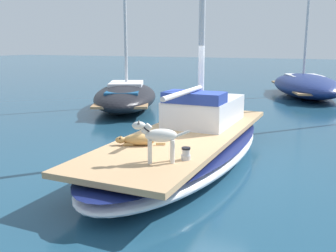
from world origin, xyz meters
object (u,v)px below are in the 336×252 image
at_px(dog_white, 158,137).
at_px(coiled_rope, 141,140).
at_px(sailboat_main, 186,147).
at_px(moored_boat_port_side, 126,95).
at_px(moored_boat_far_astern, 306,85).
at_px(deck_winch, 186,154).
at_px(dog_tan, 138,140).

height_order(dog_white, coiled_rope, dog_white).
xyz_separation_m(sailboat_main, dog_white, (0.32, -2.14, 0.75)).
distance_m(dog_white, moored_boat_port_side, 9.33).
relative_size(sailboat_main, moored_boat_far_astern, 1.01).
distance_m(moored_boat_far_astern, moored_boat_port_side, 9.09).
height_order(coiled_rope, moored_boat_far_astern, moored_boat_far_astern).
distance_m(coiled_rope, moored_boat_port_side, 7.86).
bearing_deg(dog_white, sailboat_main, 98.39).
distance_m(sailboat_main, deck_winch, 2.00).
distance_m(sailboat_main, moored_boat_far_astern, 12.33).
height_order(dog_tan, deck_winch, dog_tan).
xyz_separation_m(deck_winch, coiled_rope, (-1.26, 0.85, -0.08)).
relative_size(moored_boat_far_astern, moored_boat_port_side, 1.13).
height_order(deck_winch, moored_boat_far_astern, moored_boat_far_astern).
relative_size(dog_white, moored_boat_port_side, 0.14).
xyz_separation_m(coiled_rope, moored_boat_port_side, (-4.12, 6.69, -0.16)).
relative_size(sailboat_main, deck_winch, 34.69).
bearing_deg(dog_tan, sailboat_main, 69.95).
height_order(sailboat_main, dog_tan, dog_tan).
bearing_deg(moored_boat_far_astern, coiled_rope, -99.57).
xyz_separation_m(dog_tan, moored_boat_port_side, (-4.22, 7.03, -0.24)).
bearing_deg(dog_white, moored_boat_far_astern, 84.72).
bearing_deg(sailboat_main, deck_winch, -69.65).
bearing_deg(coiled_rope, deck_winch, -34.02).
bearing_deg(moored_boat_far_astern, dog_white, -95.28).
bearing_deg(moored_boat_far_astern, deck_winch, -93.91).
bearing_deg(dog_white, moored_boat_port_side, 122.57).
xyz_separation_m(moored_boat_far_astern, moored_boat_port_side, (-6.34, -6.51, -0.04)).
bearing_deg(moored_boat_far_astern, moored_boat_port_side, -134.24).
xyz_separation_m(dog_tan, deck_winch, (1.16, -0.52, -0.01)).
bearing_deg(coiled_rope, moored_boat_port_side, 121.59).
relative_size(dog_tan, coiled_rope, 2.82).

